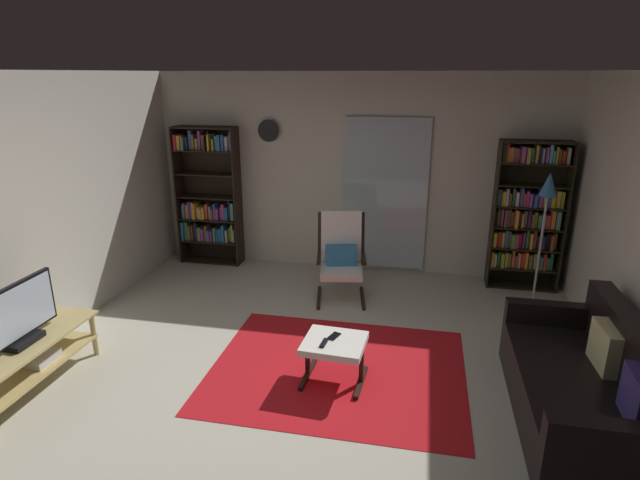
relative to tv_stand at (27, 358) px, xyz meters
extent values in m
plane|color=beige|center=(2.28, 0.56, -0.30)|extent=(7.02, 7.02, 0.00)
cube|color=beige|center=(2.28, 3.46, 1.00)|extent=(5.60, 0.06, 2.60)
cube|color=beige|center=(-0.42, 0.56, 1.00)|extent=(0.06, 6.00, 2.60)
cube|color=silver|center=(2.68, 3.39, 0.75)|extent=(1.10, 0.01, 2.00)
cube|color=red|center=(2.51, 0.82, -0.30)|extent=(2.28, 1.86, 0.01)
cube|color=tan|center=(0.00, -0.02, 0.14)|extent=(0.48, 1.36, 0.02)
cube|color=tan|center=(0.00, -0.02, -0.10)|extent=(0.44, 1.30, 0.02)
cylinder|color=tan|center=(0.19, 0.61, -0.09)|extent=(0.05, 0.05, 0.43)
cylinder|color=tan|center=(-0.19, 0.61, -0.09)|extent=(0.05, 0.05, 0.43)
cube|color=silver|center=(0.00, 0.09, -0.05)|extent=(0.29, 0.28, 0.07)
cube|color=black|center=(0.00, -0.02, 0.17)|extent=(0.20, 0.32, 0.05)
cube|color=black|center=(0.00, -0.02, 0.43)|extent=(0.04, 0.82, 0.47)
cube|color=silver|center=(0.02, -0.02, 0.43)|extent=(0.01, 0.77, 0.42)
cube|color=black|center=(-0.14, 3.23, 0.65)|extent=(0.02, 0.30, 1.90)
cube|color=black|center=(0.70, 3.23, 0.65)|extent=(0.02, 0.30, 1.90)
cube|color=black|center=(0.28, 3.38, 0.65)|extent=(0.86, 0.02, 1.90)
cube|color=black|center=(0.28, 3.23, -0.28)|extent=(0.83, 0.28, 0.02)
cube|color=black|center=(0.28, 3.23, 0.02)|extent=(0.83, 0.28, 0.02)
cube|color=black|center=(0.28, 3.23, 0.34)|extent=(0.83, 0.28, 0.02)
cube|color=black|center=(0.28, 3.23, 0.65)|extent=(0.83, 0.28, 0.02)
cube|color=black|center=(0.28, 3.23, 0.97)|extent=(0.83, 0.28, 0.02)
cube|color=black|center=(0.28, 3.23, 1.29)|extent=(0.83, 0.28, 0.02)
cube|color=black|center=(0.28, 3.23, 1.59)|extent=(0.83, 0.28, 0.02)
cube|color=#3569A3|center=(-0.11, 3.22, 0.16)|extent=(0.03, 0.22, 0.26)
cube|color=#2B8443|center=(-0.06, 3.23, 0.15)|extent=(0.04, 0.17, 0.26)
cube|color=brown|center=(-0.01, 3.22, 0.13)|extent=(0.03, 0.18, 0.21)
cube|color=brown|center=(0.02, 3.25, 0.13)|extent=(0.02, 0.18, 0.20)
cube|color=#1E2833|center=(0.06, 3.24, 0.15)|extent=(0.04, 0.12, 0.25)
cube|color=#3555A0|center=(0.11, 3.22, 0.12)|extent=(0.02, 0.17, 0.19)
cube|color=#A39D3F|center=(0.13, 3.24, 0.12)|extent=(0.03, 0.21, 0.19)
cube|color=purple|center=(0.18, 3.23, 0.11)|extent=(0.04, 0.17, 0.17)
cube|color=brown|center=(0.23, 3.22, 0.14)|extent=(0.04, 0.15, 0.22)
cube|color=#3B5EB7|center=(0.27, 3.22, 0.11)|extent=(0.03, 0.20, 0.16)
cube|color=#9D348F|center=(0.31, 3.22, 0.11)|extent=(0.02, 0.20, 0.16)
cube|color=#37863F|center=(0.36, 3.25, 0.13)|extent=(0.04, 0.22, 0.20)
cube|color=#285CAE|center=(0.40, 3.24, 0.12)|extent=(0.02, 0.22, 0.18)
cube|color=#2862A5|center=(0.44, 3.25, 0.12)|extent=(0.04, 0.22, 0.19)
cube|color=#2869A8|center=(0.49, 3.23, 0.15)|extent=(0.04, 0.23, 0.25)
cube|color=beige|center=(0.53, 3.22, 0.11)|extent=(0.03, 0.16, 0.17)
cube|color=#3F8B43|center=(0.57, 3.25, 0.13)|extent=(0.02, 0.11, 0.20)
cube|color=gold|center=(0.60, 3.25, 0.15)|extent=(0.03, 0.11, 0.25)
cube|color=#BCB99E|center=(0.63, 3.23, 0.12)|extent=(0.02, 0.15, 0.18)
cube|color=olive|center=(-0.11, 3.23, 0.43)|extent=(0.03, 0.11, 0.16)
cube|color=#3D65B9|center=(-0.06, 3.23, 0.45)|extent=(0.03, 0.21, 0.22)
cube|color=orange|center=(-0.03, 3.23, 0.44)|extent=(0.03, 0.18, 0.19)
cube|color=#A03199|center=(0.01, 3.24, 0.46)|extent=(0.03, 0.23, 0.24)
cube|color=teal|center=(0.04, 3.23, 0.46)|extent=(0.03, 0.17, 0.23)
cube|color=orange|center=(0.09, 3.23, 0.46)|extent=(0.04, 0.23, 0.23)
cube|color=beige|center=(0.13, 3.25, 0.42)|extent=(0.04, 0.19, 0.16)
cube|color=orange|center=(0.18, 3.22, 0.42)|extent=(0.03, 0.18, 0.16)
cube|color=gold|center=(0.21, 3.23, 0.43)|extent=(0.03, 0.18, 0.17)
cube|color=#CA3935|center=(0.25, 3.25, 0.45)|extent=(0.04, 0.17, 0.21)
cube|color=#57989E|center=(0.30, 3.23, 0.43)|extent=(0.04, 0.13, 0.18)
cube|color=red|center=(0.34, 3.23, 0.42)|extent=(0.03, 0.20, 0.15)
cube|color=#2C5FAB|center=(0.38, 3.22, 0.46)|extent=(0.03, 0.14, 0.23)
cube|color=#9A4384|center=(0.41, 3.22, 0.42)|extent=(0.03, 0.14, 0.16)
cube|color=#923E8A|center=(0.45, 3.25, 0.43)|extent=(0.03, 0.13, 0.17)
cube|color=#983E86|center=(0.49, 3.23, 0.45)|extent=(0.04, 0.12, 0.22)
cube|color=#2864A9|center=(0.54, 3.22, 0.43)|extent=(0.04, 0.14, 0.18)
cube|color=#2A1F25|center=(0.59, 3.23, 0.48)|extent=(0.02, 0.12, 0.27)
cube|color=#579C9F|center=(0.63, 3.24, 0.47)|extent=(0.04, 0.16, 0.25)
cube|color=red|center=(-0.10, 3.22, 1.40)|extent=(0.03, 0.24, 0.20)
cube|color=gold|center=(-0.06, 3.23, 1.39)|extent=(0.04, 0.21, 0.19)
cube|color=orange|center=(-0.03, 3.23, 1.39)|extent=(0.02, 0.16, 0.19)
cube|color=teal|center=(0.01, 3.22, 1.38)|extent=(0.02, 0.24, 0.17)
cube|color=#252D2C|center=(0.05, 3.22, 1.38)|extent=(0.03, 0.16, 0.18)
cube|color=#3C5CAD|center=(0.09, 3.25, 1.42)|extent=(0.04, 0.16, 0.25)
cube|color=brown|center=(0.14, 3.22, 1.40)|extent=(0.03, 0.14, 0.20)
cube|color=#93A03C|center=(0.18, 3.22, 1.37)|extent=(0.03, 0.11, 0.15)
cube|color=#89398F|center=(0.22, 3.23, 1.42)|extent=(0.04, 0.13, 0.26)
cube|color=brown|center=(0.27, 3.23, 1.39)|extent=(0.04, 0.12, 0.20)
cube|color=black|center=(0.31, 3.22, 1.38)|extent=(0.02, 0.19, 0.16)
cube|color=#271B2C|center=(0.34, 3.25, 1.42)|extent=(0.02, 0.10, 0.25)
cube|color=gold|center=(0.37, 3.22, 1.40)|extent=(0.02, 0.22, 0.21)
cube|color=green|center=(0.40, 3.23, 1.38)|extent=(0.02, 0.11, 0.17)
cube|color=olive|center=(0.43, 3.23, 1.37)|extent=(0.03, 0.21, 0.16)
cube|color=teal|center=(0.46, 3.25, 1.39)|extent=(0.04, 0.19, 0.19)
cube|color=#2762AB|center=(0.51, 3.23, 1.40)|extent=(0.04, 0.23, 0.21)
cube|color=#2F5FA3|center=(0.55, 3.22, 1.40)|extent=(0.04, 0.15, 0.21)
cube|color=beige|center=(0.59, 3.25, 1.39)|extent=(0.04, 0.16, 0.19)
cube|color=#9E4597|center=(0.63, 3.25, 1.40)|extent=(0.03, 0.12, 0.20)
cube|color=#316CB7|center=(0.66, 3.23, 1.42)|extent=(0.02, 0.17, 0.26)
cube|color=black|center=(4.03, 3.16, 0.62)|extent=(0.02, 0.30, 1.83)
cube|color=black|center=(4.85, 3.16, 0.62)|extent=(0.02, 0.30, 1.83)
cube|color=black|center=(4.44, 3.30, 0.62)|extent=(0.83, 0.02, 1.83)
cube|color=black|center=(4.44, 3.16, -0.28)|extent=(0.80, 0.28, 0.02)
cube|color=black|center=(4.44, 3.16, -0.04)|extent=(0.80, 0.28, 0.02)
cube|color=black|center=(4.44, 3.16, 0.22)|extent=(0.80, 0.28, 0.02)
cube|color=black|center=(4.44, 3.16, 0.48)|extent=(0.80, 0.28, 0.02)
cube|color=black|center=(4.44, 3.16, 0.75)|extent=(0.80, 0.28, 0.02)
cube|color=black|center=(4.44, 3.16, 1.01)|extent=(0.80, 0.28, 0.02)
cube|color=black|center=(4.44, 3.16, 1.27)|extent=(0.80, 0.28, 0.02)
cube|color=black|center=(4.44, 3.16, 1.51)|extent=(0.80, 0.28, 0.02)
cube|color=orange|center=(4.07, 3.14, 0.07)|extent=(0.02, 0.21, 0.19)
cube|color=beige|center=(4.10, 3.15, 0.05)|extent=(0.04, 0.17, 0.17)
cube|color=#428445|center=(4.15, 3.18, 0.06)|extent=(0.03, 0.16, 0.18)
cube|color=olive|center=(4.19, 3.15, 0.06)|extent=(0.04, 0.21, 0.18)
cube|color=gold|center=(4.23, 3.15, 0.07)|extent=(0.02, 0.17, 0.19)
cube|color=olive|center=(4.27, 3.15, 0.06)|extent=(0.04, 0.11, 0.18)
cube|color=orange|center=(4.32, 3.15, 0.08)|extent=(0.03, 0.11, 0.23)
cube|color=#8F3685|center=(4.36, 3.16, 0.05)|extent=(0.04, 0.12, 0.15)
cube|color=gold|center=(4.39, 3.17, 0.07)|extent=(0.02, 0.18, 0.19)
cube|color=red|center=(4.43, 3.17, 0.07)|extent=(0.04, 0.14, 0.19)
cube|color=orange|center=(4.47, 3.16, 0.08)|extent=(0.03, 0.18, 0.21)
cube|color=brown|center=(4.52, 3.15, 0.06)|extent=(0.04, 0.13, 0.18)
cube|color=#9E953E|center=(4.57, 3.14, 0.07)|extent=(0.03, 0.13, 0.20)
cube|color=teal|center=(4.61, 3.15, 0.06)|extent=(0.02, 0.20, 0.18)
cube|color=teal|center=(4.65, 3.17, 0.05)|extent=(0.03, 0.22, 0.16)
cube|color=red|center=(4.68, 3.16, 0.08)|extent=(0.02, 0.22, 0.21)
cube|color=#56918E|center=(4.72, 3.18, 0.05)|extent=(0.04, 0.18, 0.15)
cube|color=#398943|center=(4.77, 3.16, 0.08)|extent=(0.03, 0.13, 0.21)
cube|color=gold|center=(4.07, 3.15, 0.32)|extent=(0.04, 0.20, 0.18)
cube|color=red|center=(4.13, 3.17, 0.33)|extent=(0.04, 0.15, 0.19)
cube|color=gold|center=(4.17, 3.16, 0.33)|extent=(0.03, 0.18, 0.19)
cube|color=#3260A9|center=(4.21, 3.14, 0.34)|extent=(0.03, 0.13, 0.22)
cube|color=brown|center=(4.24, 3.16, 0.33)|extent=(0.03, 0.13, 0.21)
cube|color=#389041|center=(4.29, 3.16, 0.32)|extent=(0.04, 0.21, 0.17)
cube|color=red|center=(4.33, 3.17, 0.32)|extent=(0.04, 0.24, 0.18)
cube|color=#9F3889|center=(4.37, 3.17, 0.32)|extent=(0.04, 0.16, 0.17)
cube|color=#8D3782|center=(4.42, 3.18, 0.33)|extent=(0.03, 0.15, 0.19)
cube|color=green|center=(4.46, 3.18, 0.34)|extent=(0.03, 0.14, 0.23)
cube|color=orange|center=(4.50, 3.16, 0.33)|extent=(0.03, 0.22, 0.20)
cube|color=brown|center=(4.54, 3.17, 0.35)|extent=(0.03, 0.16, 0.23)
cube|color=purple|center=(4.58, 3.18, 0.31)|extent=(0.03, 0.11, 0.16)
cube|color=#2C242B|center=(4.61, 3.15, 0.33)|extent=(0.02, 0.22, 0.19)
cube|color=#3B5DB2|center=(4.65, 3.14, 0.31)|extent=(0.02, 0.12, 0.16)
cube|color=black|center=(4.69, 3.16, 0.33)|extent=(0.04, 0.11, 0.19)
cube|color=brown|center=(4.73, 3.15, 0.33)|extent=(0.03, 0.22, 0.20)
cube|color=gold|center=(4.78, 3.18, 0.33)|extent=(0.03, 0.12, 0.20)
cube|color=#242622|center=(4.07, 3.15, 0.59)|extent=(0.03, 0.13, 0.19)
cube|color=gold|center=(4.10, 3.18, 0.60)|extent=(0.02, 0.12, 0.22)
cube|color=#873E85|center=(4.13, 3.16, 0.60)|extent=(0.03, 0.15, 0.22)
cube|color=brown|center=(4.17, 3.18, 0.60)|extent=(0.03, 0.22, 0.22)
cube|color=brown|center=(4.21, 3.17, 0.60)|extent=(0.04, 0.15, 0.22)
cube|color=brown|center=(4.25, 3.17, 0.58)|extent=(0.03, 0.11, 0.18)
cube|color=orange|center=(4.29, 3.14, 0.60)|extent=(0.03, 0.24, 0.22)
cube|color=#904093|center=(4.33, 3.16, 0.59)|extent=(0.03, 0.13, 0.19)
cube|color=gold|center=(4.37, 3.14, 0.58)|extent=(0.02, 0.16, 0.18)
cube|color=beige|center=(4.40, 3.17, 0.59)|extent=(0.03, 0.12, 0.20)
cube|color=#2F1F30|center=(4.44, 3.16, 0.60)|extent=(0.04, 0.19, 0.22)
cube|color=brown|center=(4.49, 3.18, 0.58)|extent=(0.03, 0.23, 0.17)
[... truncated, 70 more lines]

